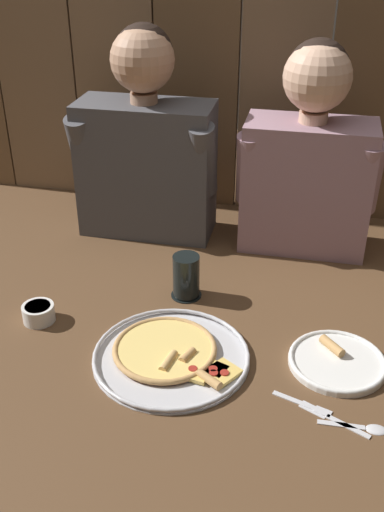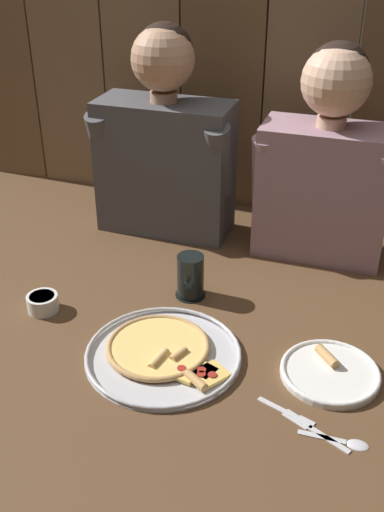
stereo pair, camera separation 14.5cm
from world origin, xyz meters
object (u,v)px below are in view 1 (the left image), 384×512
drinking_glass (186,277)px  dipping_bowl (38,312)px  diner_left (146,142)px  diner_right (309,156)px  dinner_plate (337,361)px  pizza_tray (170,354)px

drinking_glass → dipping_bowl: bearing=-151.0°
diner_left → diner_right: bearing=0.0°
drinking_glass → diner_left: diner_left is taller
dinner_plate → pizza_tray: bearing=-171.6°
dinner_plate → diner_right: (-0.11, 0.55, 0.28)m
diner_right → dinner_plate: bearing=-78.4°
drinking_glass → diner_right: size_ratio=0.20×
pizza_tray → drinking_glass: bearing=94.4°
pizza_tray → diner_right: (0.26, 0.61, 0.28)m
dipping_bowl → diner_left: (0.14, 0.54, 0.27)m
drinking_glass → diner_right: bearing=51.0°
pizza_tray → dipping_bowl: bearing=168.7°
drinking_glass → diner_right: diner_right is taller
diner_left → diner_right: (0.49, 0.00, -0.00)m
dinner_plate → diner_right: bearing=101.6°
dipping_bowl → dinner_plate: bearing=-1.2°
pizza_tray → dipping_bowl: dipping_bowl is taller
pizza_tray → drinking_glass: drinking_glass is taller
dinner_plate → diner_right: diner_right is taller
dinner_plate → diner_left: diner_left is taller
diner_left → drinking_glass: bearing=-60.1°
drinking_glass → dipping_bowl: 0.39m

